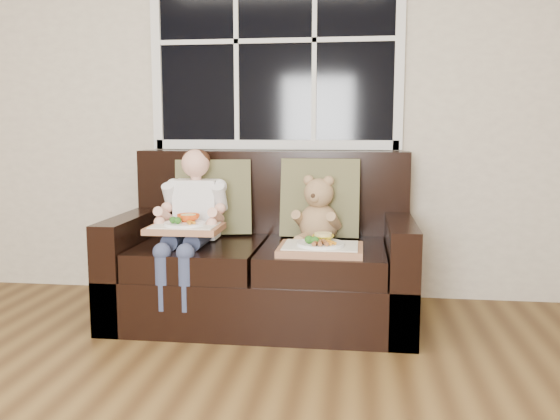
# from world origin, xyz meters

# --- Properties ---
(window_back) EXTENTS (1.62, 0.04, 1.37)m
(window_back) POSITION_xyz_m (0.42, 2.48, 1.65)
(window_back) COLOR black
(window_back) RESTS_ON room_walls
(loveseat) EXTENTS (1.70, 0.92, 0.96)m
(loveseat) POSITION_xyz_m (0.42, 2.02, 0.31)
(loveseat) COLOR black
(loveseat) RESTS_ON ground
(pillow_left) EXTENTS (0.49, 0.30, 0.47)m
(pillow_left) POSITION_xyz_m (0.08, 2.17, 0.68)
(pillow_left) COLOR brown
(pillow_left) RESTS_ON loveseat
(pillow_right) EXTENTS (0.47, 0.21, 0.48)m
(pillow_right) POSITION_xyz_m (0.73, 2.17, 0.68)
(pillow_right) COLOR brown
(pillow_right) RESTS_ON loveseat
(child) EXTENTS (0.36, 0.59, 0.82)m
(child) POSITION_xyz_m (0.02, 1.90, 0.63)
(child) COLOR white
(child) RESTS_ON loveseat
(teddy_bear) EXTENTS (0.27, 0.32, 0.40)m
(teddy_bear) POSITION_xyz_m (0.73, 2.02, 0.61)
(teddy_bear) COLOR tan
(teddy_bear) RESTS_ON loveseat
(tray_left) EXTENTS (0.39, 0.30, 0.09)m
(tray_left) POSITION_xyz_m (0.03, 1.72, 0.57)
(tray_left) COLOR #A36A49
(tray_left) RESTS_ON child
(tray_right) EXTENTS (0.44, 0.34, 0.10)m
(tray_right) POSITION_xyz_m (0.77, 1.71, 0.48)
(tray_right) COLOR #A36A49
(tray_right) RESTS_ON loveseat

